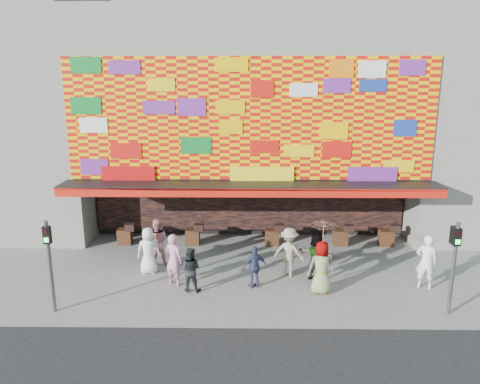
{
  "coord_description": "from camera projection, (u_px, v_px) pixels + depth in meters",
  "views": [
    {
      "loc": [
        -0.14,
        -14.88,
        7.25
      ],
      "look_at": [
        -0.37,
        2.0,
        3.04
      ],
      "focal_mm": 35.0,
      "sensor_mm": 36.0,
      "label": 1
    }
  ],
  "objects": [
    {
      "name": "ped_b",
      "position": [
        174.0,
        259.0,
        16.52
      ],
      "size": [
        0.82,
        0.73,
        1.89
      ],
      "primitive_type": "imported",
      "rotation": [
        0.0,
        0.0,
        2.63
      ],
      "color": "pink",
      "rests_on": "ground"
    },
    {
      "name": "ped_h",
      "position": [
        426.0,
        262.0,
        16.25
      ],
      "size": [
        0.81,
        0.65,
        1.94
      ],
      "primitive_type": "imported",
      "rotation": [
        0.0,
        0.0,
        2.84
      ],
      "color": "white",
      "rests_on": "ground"
    },
    {
      "name": "ped_e",
      "position": [
        255.0,
        267.0,
        16.32
      ],
      "size": [
        0.98,
        0.71,
        1.54
      ],
      "primitive_type": "imported",
      "rotation": [
        0.0,
        0.0,
        3.56
      ],
      "color": "#353C5D",
      "rests_on": "ground"
    },
    {
      "name": "ped_i",
      "position": [
        157.0,
        242.0,
        18.24
      ],
      "size": [
        0.95,
        0.75,
        1.88
      ],
      "primitive_type": "imported",
      "rotation": [
        0.0,
        0.0,
        3.19
      ],
      "color": "tan",
      "rests_on": "ground"
    },
    {
      "name": "ped_c",
      "position": [
        190.0,
        269.0,
        16.05
      ],
      "size": [
        0.82,
        0.67,
        1.57
      ],
      "primitive_type": "imported",
      "rotation": [
        0.0,
        0.0,
        3.03
      ],
      "color": "black",
      "rests_on": "ground"
    },
    {
      "name": "ped_f",
      "position": [
        317.0,
        257.0,
        16.9
      ],
      "size": [
        1.66,
        1.33,
        1.77
      ],
      "primitive_type": "imported",
      "rotation": [
        0.0,
        0.0,
        2.56
      ],
      "color": "gray",
      "rests_on": "ground"
    },
    {
      "name": "ground",
      "position": [
        250.0,
        291.0,
        16.19
      ],
      "size": [
        90.0,
        90.0,
        0.0
      ],
      "primitive_type": "plane",
      "color": "slate",
      "rests_on": "ground"
    },
    {
      "name": "signal_right",
      "position": [
        454.0,
        258.0,
        14.2
      ],
      "size": [
        0.22,
        0.2,
        3.0
      ],
      "color": "#59595B",
      "rests_on": "ground"
    },
    {
      "name": "ped_d",
      "position": [
        289.0,
        252.0,
        17.25
      ],
      "size": [
        1.37,
        1.1,
        1.85
      ],
      "primitive_type": "imported",
      "rotation": [
        0.0,
        0.0,
        2.74
      ],
      "color": "gray",
      "rests_on": "ground"
    },
    {
      "name": "ped_g",
      "position": [
        322.0,
        268.0,
        15.85
      ],
      "size": [
        0.91,
        0.6,
        1.86
      ],
      "primitive_type": "imported",
      "rotation": [
        0.0,
        0.0,
        3.14
      ],
      "color": "gray",
      "rests_on": "ground"
    },
    {
      "name": "signal_left",
      "position": [
        49.0,
        256.0,
        14.37
      ],
      "size": [
        0.22,
        0.2,
        3.0
      ],
      "color": "#59595B",
      "rests_on": "ground"
    },
    {
      "name": "shop_building",
      "position": [
        249.0,
        118.0,
        22.86
      ],
      "size": [
        15.2,
        9.4,
        10.0
      ],
      "color": "gray",
      "rests_on": "ground"
    },
    {
      "name": "ped_a",
      "position": [
        149.0,
        251.0,
        17.51
      ],
      "size": [
        0.89,
        0.61,
        1.77
      ],
      "primitive_type": "imported",
      "rotation": [
        0.0,
        0.0,
        3.19
      ],
      "color": "silver",
      "rests_on": "ground"
    },
    {
      "name": "parasol",
      "position": [
        323.0,
        234.0,
        15.56
      ],
      "size": [
        1.27,
        1.28,
        1.84
      ],
      "color": "#FFD3A0",
      "rests_on": "ground"
    }
  ]
}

